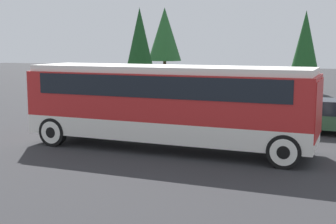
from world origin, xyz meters
TOP-DOWN VIEW (x-y plane):
  - ground_plane at (0.00, 0.00)m, footprint 120.00×120.00m
  - tour_bus at (0.10, 0.00)m, footprint 10.00×2.61m
  - parked_car_near at (2.67, 8.36)m, footprint 4.79×1.84m
  - parked_car_mid at (4.47, 5.24)m, footprint 4.43×1.95m
  - parked_car_far at (-2.11, 6.03)m, footprint 4.49×1.92m
  - tree_left at (-10.04, 18.55)m, footprint 2.02×2.02m
  - tree_center at (-10.25, 24.08)m, footprint 2.98×2.98m
  - tree_right at (2.18, 21.61)m, footprint 2.04×2.04m

SIDE VIEW (x-z plane):
  - ground_plane at x=0.00m, z-range 0.00..0.00m
  - parked_car_far at x=-2.11m, z-range 0.00..1.34m
  - parked_car_near at x=2.67m, z-range 0.01..1.36m
  - parked_car_mid at x=4.47m, z-range 0.00..1.39m
  - tour_bus at x=0.10m, z-range 0.30..3.20m
  - tree_right at x=2.18m, z-range 0.80..6.94m
  - tree_left at x=-10.04m, z-range 0.98..7.48m
  - tree_center at x=-10.25m, z-range 1.08..7.98m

